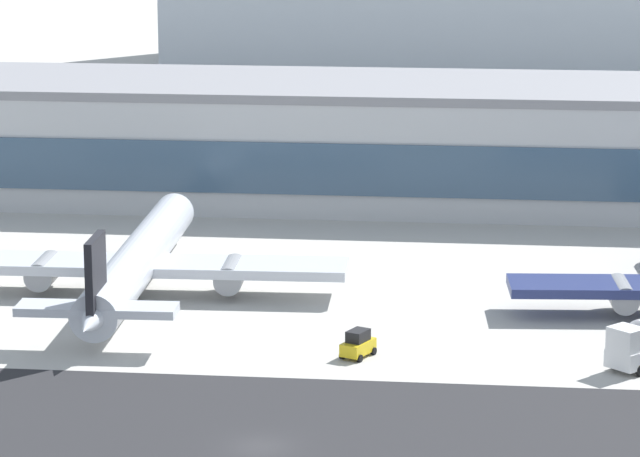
{
  "coord_description": "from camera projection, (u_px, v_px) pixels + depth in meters",
  "views": [
    {
      "loc": [
        15.49,
        -104.85,
        39.55
      ],
      "look_at": [
        -0.46,
        41.31,
        5.65
      ],
      "focal_mm": 93.44,
      "sensor_mm": 36.0,
      "label": 1
    }
  ],
  "objects": [
    {
      "name": "ground_plane",
      "position": [
        260.0,
        447.0,
        112.09
      ],
      "size": [
        1400.0,
        1400.0,
        0.0
      ],
      "primitive_type": "plane",
      "color": "#B2AFA8"
    },
    {
      "name": "service_baggage_tug_1",
      "position": [
        358.0,
        344.0,
        131.65
      ],
      "size": [
        2.9,
        3.58,
        2.2
      ],
      "rotation": [
        0.0,
        0.0,
        1.14
      ],
      "color": "gold",
      "rests_on": "ground_plane"
    },
    {
      "name": "airliner_black_tail_gate_1",
      "position": [
        135.0,
        264.0,
        148.81
      ],
      "size": [
        38.0,
        44.96,
        9.38
      ],
      "rotation": [
        0.0,
        0.0,
        1.6
      ],
      "color": "silver",
      "rests_on": "ground_plane"
    },
    {
      "name": "terminal_building",
      "position": [
        436.0,
        141.0,
        188.89
      ],
      "size": [
        175.2,
        24.67,
        13.52
      ],
      "color": "#B7BABC",
      "rests_on": "ground_plane"
    }
  ]
}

